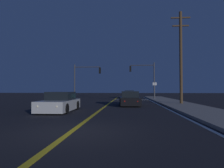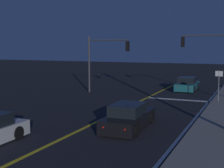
# 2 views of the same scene
# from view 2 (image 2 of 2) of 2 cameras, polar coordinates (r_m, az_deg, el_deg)

# --- Properties ---
(sidewalk_right) EXTENTS (3.20, 42.60, 0.15)m
(sidewalk_right) POSITION_cam_2_polar(r_m,az_deg,el_deg) (16.00, 19.08, -9.08)
(sidewalk_right) COLOR gray
(sidewalk_right) RESTS_ON ground
(lane_line_center) EXTENTS (0.20, 40.23, 0.01)m
(lane_line_center) POSITION_cam_2_polar(r_m,az_deg,el_deg) (17.90, -3.70, -7.27)
(lane_line_center) COLOR gold
(lane_line_center) RESTS_ON ground
(lane_line_edge_right) EXTENTS (0.16, 40.23, 0.01)m
(lane_line_edge_right) POSITION_cam_2_polar(r_m,az_deg,el_deg) (16.26, 12.49, -8.86)
(lane_line_edge_right) COLOR white
(lane_line_edge_right) RESTS_ON ground
(stop_bar) EXTENTS (5.30, 0.50, 0.01)m
(stop_bar) POSITION_cam_2_polar(r_m,az_deg,el_deg) (26.63, 11.86, -2.77)
(stop_bar) COLOR white
(stop_bar) RESTS_ON ground
(car_far_approaching_teal) EXTENTS (1.95, 4.32, 1.34)m
(car_far_approaching_teal) POSITION_cam_2_polar(r_m,az_deg,el_deg) (32.36, 13.38, -0.12)
(car_far_approaching_teal) COLOR #195960
(car_far_approaching_teal) RESTS_ON ground
(car_following_oncoming_black) EXTENTS (2.02, 4.79, 1.34)m
(car_following_oncoming_black) POSITION_cam_2_polar(r_m,az_deg,el_deg) (17.04, 3.05, -5.99)
(car_following_oncoming_black) COLOR black
(car_following_oncoming_black) RESTS_ON ground
(traffic_signal_near_right) EXTENTS (3.91, 0.28, 5.70)m
(traffic_signal_near_right) POSITION_cam_2_polar(r_m,az_deg,el_deg) (28.22, 17.14, 5.35)
(traffic_signal_near_right) COLOR #38383D
(traffic_signal_near_right) RESTS_ON ground
(traffic_signal_far_left) EXTENTS (4.13, 0.28, 5.33)m
(traffic_signal_far_left) POSITION_cam_2_polar(r_m,az_deg,el_deg) (29.47, -1.50, 5.26)
(traffic_signal_far_left) COLOR #38383D
(traffic_signal_far_left) RESTS_ON ground
(street_sign_corner) EXTENTS (0.56, 0.12, 2.55)m
(street_sign_corner) POSITION_cam_2_polar(r_m,az_deg,el_deg) (25.45, 18.67, 0.45)
(street_sign_corner) COLOR slate
(street_sign_corner) RESTS_ON ground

